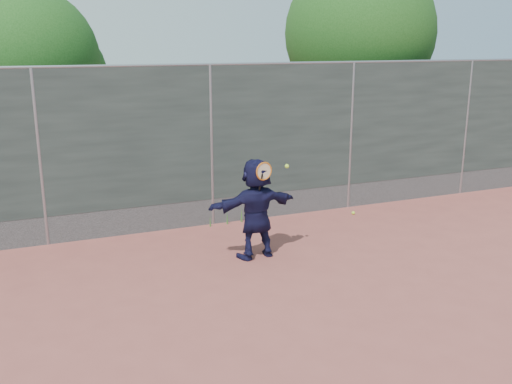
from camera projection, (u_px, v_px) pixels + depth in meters
name	position (u px, v px, depth m)	size (l,w,h in m)	color
ground	(293.00, 297.00, 7.84)	(80.00, 80.00, 0.00)	#9E4C42
player	(256.00, 208.00, 9.10)	(1.51, 0.48, 1.63)	#141437
ball_ground	(353.00, 213.00, 11.54)	(0.07, 0.07, 0.07)	#BDF035
fence	(211.00, 143.00, 10.56)	(20.00, 0.06, 3.03)	#38423D
swing_action	(266.00, 172.00, 8.80)	(0.61, 0.16, 0.51)	#CC6313
tree_right	(365.00, 37.00, 13.81)	(3.78, 3.60, 5.39)	#382314
tree_left	(35.00, 64.00, 11.89)	(3.15, 3.00, 4.53)	#382314
weed_clump	(229.00, 217.00, 10.94)	(0.68, 0.07, 0.30)	#387226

